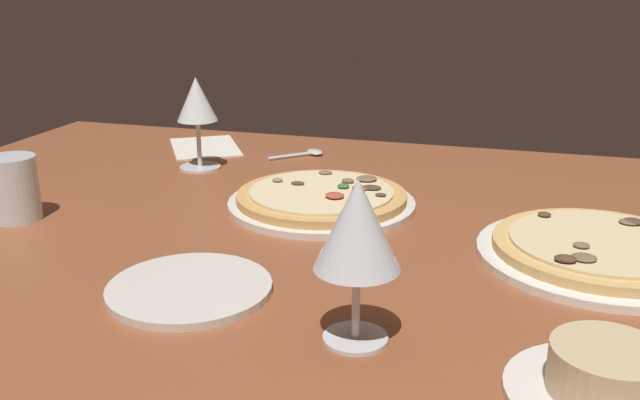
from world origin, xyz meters
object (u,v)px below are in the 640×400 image
Objects in this scene: pizza_side at (601,250)px; ramekin_on_saucer at (606,380)px; side_plate at (190,288)px; paper_menu at (205,147)px; spoon at (308,153)px; pizza_main at (322,199)px; wine_glass_far at (357,230)px; water_glass at (14,192)px; wine_glass_near at (197,104)px.

pizza_side is 31.46cm from ramekin_on_saucer.
side_plate is (42.00, -8.97, -1.48)cm from ramekin_on_saucer.
paper_menu is 21.43cm from spoon.
pizza_main is 1.73× the size of wine_glass_far.
ramekin_on_saucer reaches higher than pizza_side.
paper_menu is (26.54, -60.41, -0.30)cm from side_plate.
side_plate is (-34.20, 14.79, -3.64)cm from water_glass.
ramekin_on_saucer is 97.55cm from paper_menu.
side_plate is at bearing 26.86° from pizza_side.
water_glass is at bearing 23.30° from pizza_main.
spoon is (-21.43, -0.17, 0.31)cm from paper_menu.
wine_glass_far reaches higher than water_glass.
wine_glass_far is 0.91× the size of paper_menu.
water_glass reaches higher than pizza_main.
wine_glass_near is at bearing 41.72° from spoon.
water_glass reaches higher than spoon.
water_glass is at bearing 5.54° from pizza_side.
pizza_main is 39.51cm from pizza_side.
wine_glass_far is 0.89× the size of side_plate.
wine_glass_far is 1.77× the size of water_glass.
ramekin_on_saucer is 24.23cm from wine_glass_far.
spoon reaches higher than side_plate.
water_glass is at bearing -23.39° from side_plate.
paper_menu is (46.53, -65.51, -11.16)cm from wine_glass_far.
ramekin_on_saucer is at bearing 167.94° from side_plate.
wine_glass_far is 1.68× the size of spoon.
wine_glass_near is 0.89× the size of side_plate.
pizza_main is 32.61cm from side_plate.
water_glass is 0.52× the size of paper_menu.
pizza_main is 1.72× the size of wine_glass_near.
paper_menu is at bearing -66.28° from side_plate.
paper_menu is at bearing -28.25° from pizza_side.
pizza_main is 2.90× the size of spoon.
wine_glass_near reaches higher than pizza_main.
wine_glass_far reaches higher than pizza_side.
water_glass is at bearing 48.58° from paper_menu.
wine_glass_far is at bearing 110.92° from spoon.
pizza_side is at bearing -174.46° from water_glass.
paper_menu is (70.76, -38.02, -1.03)cm from pizza_side.
wine_glass_near reaches higher than spoon.
spoon reaches higher than paper_menu.
pizza_main is 30.59cm from spoon.
wine_glass_near reaches higher than water_glass.
spoon is at bearing -69.08° from wine_glass_far.
paper_menu is at bearing 0.46° from spoon.
pizza_main is 32.19cm from wine_glass_near.
pizza_main is 43.77cm from water_glass.
wine_glass_near is (40.91, -51.59, 0.31)cm from wine_glass_far.
water_glass reaches higher than pizza_side.
wine_glass_near is at bearing -51.59° from wine_glass_far.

